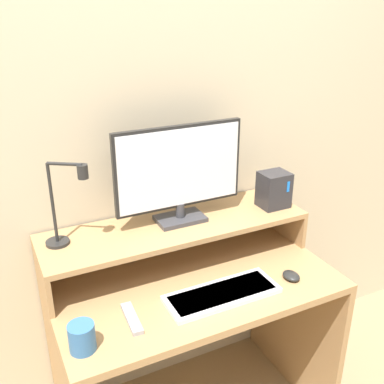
{
  "coord_description": "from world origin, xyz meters",
  "views": [
    {
      "loc": [
        -0.66,
        -1.01,
        1.75
      ],
      "look_at": [
        0.01,
        0.35,
        1.1
      ],
      "focal_mm": 42.0,
      "sensor_mm": 36.0,
      "label": 1
    }
  ],
  "objects_px": {
    "router_dock": "(274,190)",
    "mouse": "(291,276)",
    "mug": "(82,337)",
    "remote_control": "(132,318)",
    "keyboard": "(222,294)",
    "desk_lamp": "(65,207)",
    "monitor": "(179,172)"
  },
  "relations": [
    {
      "from": "router_dock",
      "to": "mouse",
      "type": "bearing_deg",
      "value": -110.24
    },
    {
      "from": "mug",
      "to": "mouse",
      "type": "bearing_deg",
      "value": 1.79
    },
    {
      "from": "mouse",
      "to": "remote_control",
      "type": "bearing_deg",
      "value": 176.56
    },
    {
      "from": "keyboard",
      "to": "remote_control",
      "type": "distance_m",
      "value": 0.34
    },
    {
      "from": "desk_lamp",
      "to": "mouse",
      "type": "bearing_deg",
      "value": -24.27
    },
    {
      "from": "mug",
      "to": "desk_lamp",
      "type": "bearing_deg",
      "value": 81.72
    },
    {
      "from": "monitor",
      "to": "mouse",
      "type": "xyz_separation_m",
      "value": [
        0.32,
        -0.35,
        -0.37
      ]
    },
    {
      "from": "remote_control",
      "to": "mouse",
      "type": "bearing_deg",
      "value": -3.44
    },
    {
      "from": "keyboard",
      "to": "mug",
      "type": "xyz_separation_m",
      "value": [
        -0.53,
        -0.05,
        0.04
      ]
    },
    {
      "from": "keyboard",
      "to": "desk_lamp",
      "type": "bearing_deg",
      "value": 145.31
    },
    {
      "from": "monitor",
      "to": "keyboard",
      "type": "height_order",
      "value": "monitor"
    },
    {
      "from": "router_dock",
      "to": "mouse",
      "type": "relative_size",
      "value": 2.04
    },
    {
      "from": "keyboard",
      "to": "remote_control",
      "type": "xyz_separation_m",
      "value": [
        -0.34,
        0.02,
        -0.0
      ]
    },
    {
      "from": "monitor",
      "to": "remote_control",
      "type": "xyz_separation_m",
      "value": [
        -0.32,
        -0.31,
        -0.37
      ]
    },
    {
      "from": "monitor",
      "to": "mouse",
      "type": "bearing_deg",
      "value": -47.53
    },
    {
      "from": "desk_lamp",
      "to": "remote_control",
      "type": "relative_size",
      "value": 1.92
    },
    {
      "from": "router_dock",
      "to": "remote_control",
      "type": "height_order",
      "value": "router_dock"
    },
    {
      "from": "monitor",
      "to": "desk_lamp",
      "type": "relative_size",
      "value": 1.65
    },
    {
      "from": "desk_lamp",
      "to": "keyboard",
      "type": "distance_m",
      "value": 0.65
    },
    {
      "from": "desk_lamp",
      "to": "mouse",
      "type": "xyz_separation_m",
      "value": [
        0.77,
        -0.35,
        -0.31
      ]
    },
    {
      "from": "router_dock",
      "to": "desk_lamp",
      "type": "bearing_deg",
      "value": 176.54
    },
    {
      "from": "desk_lamp",
      "to": "keyboard",
      "type": "xyz_separation_m",
      "value": [
        0.47,
        -0.33,
        -0.31
      ]
    },
    {
      "from": "desk_lamp",
      "to": "mug",
      "type": "xyz_separation_m",
      "value": [
        -0.05,
        -0.37,
        -0.28
      ]
    },
    {
      "from": "keyboard",
      "to": "monitor",
      "type": "bearing_deg",
      "value": 93.3
    },
    {
      "from": "mouse",
      "to": "remote_control",
      "type": "xyz_separation_m",
      "value": [
        -0.64,
        0.04,
        -0.01
      ]
    },
    {
      "from": "desk_lamp",
      "to": "remote_control",
      "type": "xyz_separation_m",
      "value": [
        0.13,
        -0.31,
        -0.31
      ]
    },
    {
      "from": "keyboard",
      "to": "mouse",
      "type": "xyz_separation_m",
      "value": [
        0.3,
        -0.02,
        0.0
      ]
    },
    {
      "from": "keyboard",
      "to": "mug",
      "type": "relative_size",
      "value": 4.6
    },
    {
      "from": "router_dock",
      "to": "monitor",
      "type": "bearing_deg",
      "value": 173.0
    },
    {
      "from": "desk_lamp",
      "to": "mouse",
      "type": "relative_size",
      "value": 4.21
    },
    {
      "from": "router_dock",
      "to": "keyboard",
      "type": "height_order",
      "value": "router_dock"
    },
    {
      "from": "monitor",
      "to": "mug",
      "type": "height_order",
      "value": "monitor"
    }
  ]
}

